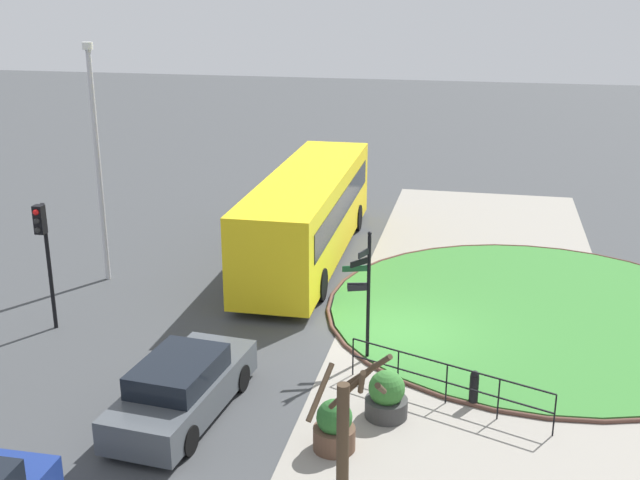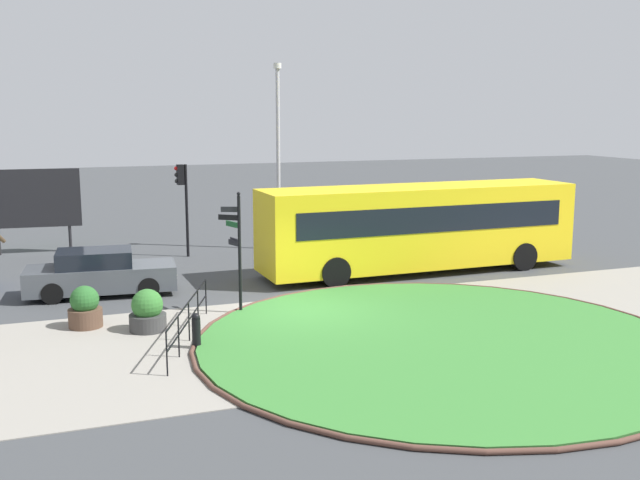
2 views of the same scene
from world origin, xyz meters
The scene contains 14 objects.
ground centered at (0.00, 0.00, 0.00)m, with size 120.00×120.00×0.00m, color #3D3F42.
sidewalk_paving centered at (0.00, -2.18, 0.01)m, with size 32.00×7.65×0.02m, color gray.
grass_island centered at (2.31, -3.75, 0.05)m, with size 11.93×11.93×0.10m, color #387A33.
grass_kerb_ring centered at (2.31, -3.75, 0.06)m, with size 12.24×12.24×0.11m, color brown.
signpost_directional centered at (-1.70, 0.69, 1.97)m, with size 0.55×0.69×3.44m.
bollard_foreground centered at (-3.42, -2.11, 0.45)m, with size 0.21×0.21×0.88m.
railing_grass_edge centered at (-3.48, -1.49, 0.66)m, with size 1.84×4.66×1.01m.
bus_yellow centered at (5.64, 3.80, 1.65)m, with size 11.41×2.69×3.05m.
car_far_lane centered at (-5.19, 4.19, 0.67)m, with size 4.62×2.12×1.42m.
traffic_light_near centered at (-1.66, 9.43, 2.65)m, with size 0.49×0.27×3.61m.
lamppost_tall centered at (2.32, 9.76, 4.05)m, with size 0.32×0.32×7.52m.
billboard_left centered at (-7.14, 12.18, 2.17)m, with size 3.67×0.48×3.39m.
planter_near_signpost centered at (-4.32, -0.23, 0.50)m, with size 0.95×0.95×1.11m.
planter_kerbside centered at (-5.82, 0.65, 0.51)m, with size 0.88×0.88×1.13m.
Camera 2 is at (-6.58, -19.15, 5.61)m, focal length 41.61 mm.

